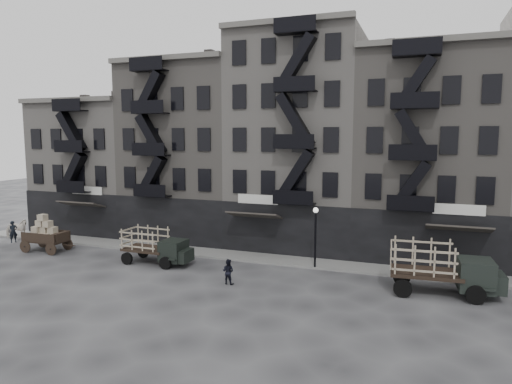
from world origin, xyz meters
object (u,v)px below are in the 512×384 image
(horse, at_px, (16,229))
(stake_truck_west, at_px, (155,244))
(wagon, at_px, (45,230))
(pedestrian_west, at_px, (13,232))
(stake_truck_east, at_px, (442,265))
(pedestrian_mid, at_px, (228,271))

(horse, relative_size, stake_truck_west, 0.42)
(wagon, relative_size, pedestrian_west, 1.90)
(pedestrian_west, bearing_deg, stake_truck_east, -62.29)
(stake_truck_east, height_order, pedestrian_mid, stake_truck_east)
(horse, distance_m, stake_truck_east, 34.89)
(pedestrian_mid, bearing_deg, horse, -8.87)
(wagon, distance_m, stake_truck_east, 29.04)
(wagon, height_order, stake_truck_west, wagon)
(wagon, bearing_deg, stake_truck_west, -1.41)
(pedestrian_west, bearing_deg, pedestrian_mid, -70.02)
(horse, relative_size, pedestrian_mid, 1.36)
(stake_truck_west, height_order, pedestrian_west, stake_truck_west)
(stake_truck_west, xyz_separation_m, stake_truck_east, (18.93, 0.19, 0.28))
(stake_truck_west, relative_size, stake_truck_east, 0.83)
(wagon, xyz_separation_m, stake_truck_east, (29.04, 0.18, 0.05))
(horse, bearing_deg, wagon, -131.73)
(wagon, height_order, pedestrian_mid, wagon)
(stake_truck_west, relative_size, pedestrian_mid, 3.26)
(horse, bearing_deg, stake_truck_east, -112.26)
(stake_truck_east, distance_m, pedestrian_mid, 12.55)
(stake_truck_east, distance_m, pedestrian_west, 33.97)
(pedestrian_west, height_order, pedestrian_mid, pedestrian_west)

